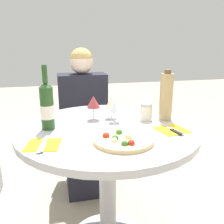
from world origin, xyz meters
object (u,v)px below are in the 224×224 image
(chair_behind_diner, at_px, (83,132))
(seated_diner, at_px, (85,128))
(dining_table, at_px, (108,154))
(tall_carafe, at_px, (166,97))
(pizza_large, at_px, (123,140))
(wine_bottle, at_px, (47,106))

(chair_behind_diner, height_order, seated_diner, seated_diner)
(dining_table, height_order, chair_behind_diner, chair_behind_diner)
(dining_table, distance_m, seated_diner, 0.72)
(seated_diner, xyz_separation_m, tall_carafe, (0.41, -0.66, 0.39))
(pizza_large, relative_size, tall_carafe, 0.95)
(pizza_large, bearing_deg, wine_bottle, 141.79)
(dining_table, relative_size, pizza_large, 3.45)
(seated_diner, xyz_separation_m, pizza_large, (0.07, -0.93, 0.26))
(tall_carafe, bearing_deg, wine_bottle, -179.26)
(dining_table, relative_size, seated_diner, 0.84)
(pizza_large, bearing_deg, seated_diner, 94.30)
(dining_table, xyz_separation_m, chair_behind_diner, (-0.04, 0.85, -0.17))
(dining_table, distance_m, wine_bottle, 0.43)
(dining_table, distance_m, chair_behind_diner, 0.87)
(wine_bottle, distance_m, tall_carafe, 0.68)
(chair_behind_diner, height_order, wine_bottle, wine_bottle)
(pizza_large, bearing_deg, tall_carafe, 39.21)
(dining_table, height_order, seated_diner, seated_diner)
(pizza_large, height_order, tall_carafe, tall_carafe)
(wine_bottle, bearing_deg, tall_carafe, 0.74)
(pizza_large, bearing_deg, dining_table, 96.38)
(seated_diner, height_order, pizza_large, seated_diner)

